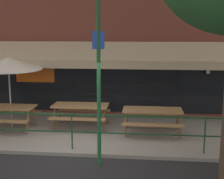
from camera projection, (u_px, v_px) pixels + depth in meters
name	position (u px, v px, depth m)	size (l,w,h in m)	color
ground_plane	(70.00, 157.00, 8.09)	(120.00, 120.00, 0.00)	#232326
patio_deck	(84.00, 131.00, 10.04)	(15.00, 4.00, 0.10)	gray
restaurant_building	(94.00, 11.00, 11.51)	(15.00, 1.60, 7.97)	brown
patio_railing	(72.00, 124.00, 8.24)	(13.84, 0.04, 0.97)	#194723
picnic_table_left	(7.00, 111.00, 9.93)	(1.80, 1.42, 0.76)	#997047
picnic_table_centre	(81.00, 109.00, 10.16)	(1.80, 1.42, 0.76)	#997047
picnic_table_right	(152.00, 114.00, 9.54)	(1.80, 1.42, 0.76)	#997047
patio_umbrella_left	(8.00, 64.00, 10.00)	(2.14, 2.14, 2.38)	#B7B2A8
street_sign_pole	(99.00, 78.00, 7.18)	(0.28, 0.09, 4.18)	#1E6033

